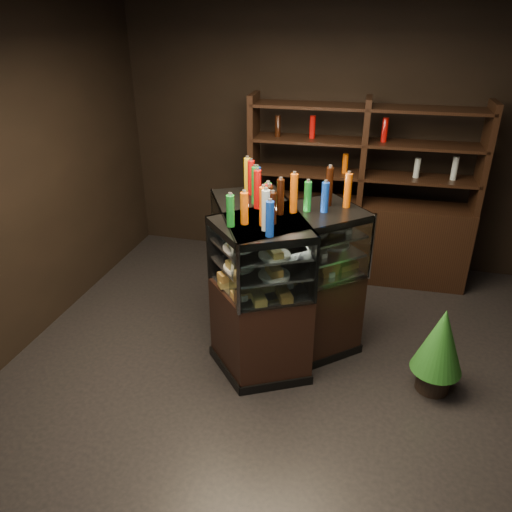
{
  "coord_description": "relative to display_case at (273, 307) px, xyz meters",
  "views": [
    {
      "loc": [
        0.47,
        -3.17,
        2.8
      ],
      "look_at": [
        -0.42,
        0.29,
        1.01
      ],
      "focal_mm": 35.0,
      "sensor_mm": 36.0,
      "label": 1
    }
  ],
  "objects": [
    {
      "name": "ground",
      "position": [
        0.3,
        -0.44,
        -0.45
      ],
      "size": [
        5.0,
        5.0,
        0.0
      ],
      "primitive_type": "plane",
      "color": "black",
      "rests_on": "ground"
    },
    {
      "name": "room_shell",
      "position": [
        0.3,
        -0.44,
        1.49
      ],
      "size": [
        5.02,
        5.02,
        3.01
      ],
      "color": "black",
      "rests_on": "ground"
    },
    {
      "name": "display_case",
      "position": [
        0.0,
        0.0,
        0.0
      ],
      "size": [
        1.48,
        1.38,
        1.34
      ],
      "rotation": [
        0.0,
        0.0,
        -0.18
      ],
      "color": "black",
      "rests_on": "ground"
    },
    {
      "name": "food_display",
      "position": [
        -0.0,
        -0.0,
        0.57
      ],
      "size": [
        1.09,
        1.09,
        0.42
      ],
      "color": "#C69047",
      "rests_on": "display_case"
    },
    {
      "name": "bottles_top",
      "position": [
        0.0,
        0.0,
        1.02
      ],
      "size": [
        0.93,
        0.95,
        0.3
      ],
      "color": "black",
      "rests_on": "display_case"
    },
    {
      "name": "potted_conifer",
      "position": [
        1.38,
        -0.18,
        0.04
      ],
      "size": [
        0.4,
        0.4,
        0.86
      ],
      "rotation": [
        0.0,
        0.0,
        0.01
      ],
      "color": "black",
      "rests_on": "ground"
    },
    {
      "name": "back_shelving",
      "position": [
        0.59,
        1.61,
        0.15
      ],
      "size": [
        2.42,
        0.5,
        2.0
      ],
      "rotation": [
        0.0,
        0.0,
        0.03
      ],
      "color": "black",
      "rests_on": "ground"
    }
  ]
}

